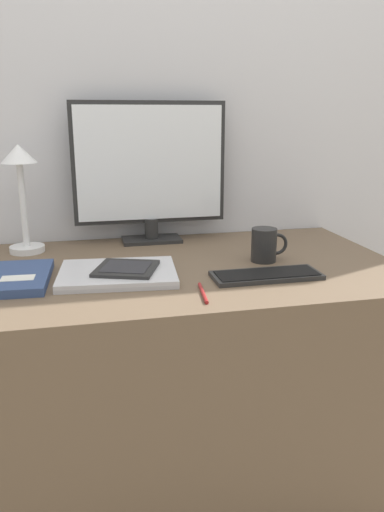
{
  "coord_description": "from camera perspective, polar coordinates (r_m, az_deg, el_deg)",
  "views": [
    {
      "loc": [
        -0.3,
        -1.19,
        1.14
      ],
      "look_at": [
        -0.02,
        0.06,
        0.77
      ],
      "focal_mm": 35.0,
      "sensor_mm": 36.0,
      "label": 1
    }
  ],
  "objects": [
    {
      "name": "wall_back",
      "position": [
        1.79,
        -3.34,
        17.9
      ],
      "size": [
        3.6,
        0.05,
        2.4
      ],
      "color": "silver",
      "rests_on": "ground_plane"
    },
    {
      "name": "desk_lamp",
      "position": [
        1.64,
        -18.95,
        7.98
      ],
      "size": [
        0.11,
        0.11,
        0.34
      ],
      "color": "white",
      "rests_on": "desk"
    },
    {
      "name": "coffee_mug",
      "position": [
        1.5,
        8.32,
        1.27
      ],
      "size": [
        0.11,
        0.08,
        0.1
      ],
      "color": "black",
      "rests_on": "desk"
    },
    {
      "name": "monitor",
      "position": [
        1.69,
        -4.82,
        9.84
      ],
      "size": [
        0.51,
        0.11,
        0.47
      ],
      "color": "#262626",
      "rests_on": "desk"
    },
    {
      "name": "keyboard",
      "position": [
        1.36,
        8.49,
        -2.17
      ],
      "size": [
        0.29,
        0.11,
        0.01
      ],
      "color": "#282828",
      "rests_on": "desk"
    },
    {
      "name": "ereader",
      "position": [
        1.35,
        -7.52,
        -1.4
      ],
      "size": [
        0.2,
        0.2,
        0.01
      ],
      "color": "black",
      "rests_on": "laptop"
    },
    {
      "name": "pen",
      "position": [
        1.22,
        1.27,
        -4.25
      ],
      "size": [
        0.02,
        0.13,
        0.01
      ],
      "color": "maroon",
      "rests_on": "desk"
    },
    {
      "name": "ground_plane",
      "position": [
        1.67,
        1.06,
        -26.95
      ],
      "size": [
        10.0,
        10.0,
        0.0
      ],
      "primitive_type": "plane",
      "color": "gray"
    },
    {
      "name": "notebook",
      "position": [
        1.38,
        -19.09,
        -2.36
      ],
      "size": [
        0.16,
        0.27,
        0.02
      ],
      "color": "#334775",
      "rests_on": "desk"
    },
    {
      "name": "desk",
      "position": [
        1.6,
        -0.4,
        -13.32
      ],
      "size": [
        1.23,
        0.75,
        0.71
      ],
      "color": "brown",
      "rests_on": "ground_plane"
    },
    {
      "name": "laptop",
      "position": [
        1.36,
        -8.48,
        -2.0
      ],
      "size": [
        0.33,
        0.26,
        0.02
      ],
      "color": "#BCBCC1",
      "rests_on": "desk"
    }
  ]
}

